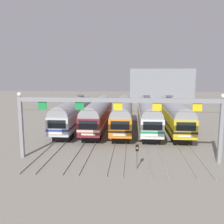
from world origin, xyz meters
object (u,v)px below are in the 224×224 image
object	(u,v)px
commuter_train_orange	(123,113)
catenary_gantry	(118,110)
commuter_train_white	(148,114)
commuter_train_yellow	(174,114)
commuter_train_silver	(74,113)
commuter_train_maroon	(98,113)
yard_signal_mast	(137,151)

from	to	relation	value
commuter_train_orange	catenary_gantry	bearing A→B (deg)	-90.00
commuter_train_white	commuter_train_yellow	xyz separation A→B (m)	(3.90, 0.00, 0.00)
commuter_train_silver	catenary_gantry	world-z (taller)	catenary_gantry
commuter_train_maroon	commuter_train_orange	bearing A→B (deg)	0.00
commuter_train_silver	commuter_train_orange	bearing A→B (deg)	-0.03
commuter_train_silver	commuter_train_orange	world-z (taller)	commuter_train_silver
commuter_train_silver	commuter_train_yellow	xyz separation A→B (m)	(15.61, 0.00, 0.00)
commuter_train_yellow	catenary_gantry	xyz separation A→B (m)	(-7.81, -13.50, 2.54)
commuter_train_maroon	commuter_train_orange	xyz separation A→B (m)	(3.90, 0.00, 0.00)
commuter_train_maroon	yard_signal_mast	xyz separation A→B (m)	(5.85, -15.79, -0.98)
commuter_train_orange	catenary_gantry	size ratio (longest dim) A/B	0.87
commuter_train_yellow	yard_signal_mast	bearing A→B (deg)	-110.34
commuter_train_maroon	catenary_gantry	xyz separation A→B (m)	(3.90, -13.49, 2.54)
commuter_train_orange	commuter_train_white	distance (m)	3.90
catenary_gantry	commuter_train_yellow	bearing A→B (deg)	59.96
commuter_train_maroon	commuter_train_orange	world-z (taller)	same
commuter_train_yellow	commuter_train_maroon	bearing A→B (deg)	-179.98
commuter_train_silver	commuter_train_yellow	distance (m)	15.61
commuter_train_maroon	commuter_train_white	bearing A→B (deg)	0.03
commuter_train_yellow	commuter_train_white	bearing A→B (deg)	180.00
commuter_train_silver	catenary_gantry	bearing A→B (deg)	-59.96
commuter_train_yellow	catenary_gantry	world-z (taller)	catenary_gantry
commuter_train_white	commuter_train_yellow	distance (m)	3.90
commuter_train_orange	catenary_gantry	xyz separation A→B (m)	(0.00, -13.49, 2.54)
commuter_train_silver	commuter_train_maroon	distance (m)	3.90
catenary_gantry	yard_signal_mast	size ratio (longest dim) A/B	8.61
commuter_train_maroon	commuter_train_yellow	bearing A→B (deg)	0.02
commuter_train_silver	commuter_train_white	bearing A→B (deg)	0.00
commuter_train_orange	commuter_train_white	bearing A→B (deg)	0.06
commuter_train_orange	commuter_train_white	size ratio (longest dim) A/B	1.00
commuter_train_orange	yard_signal_mast	bearing A→B (deg)	-82.95
commuter_train_white	commuter_train_silver	bearing A→B (deg)	180.00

